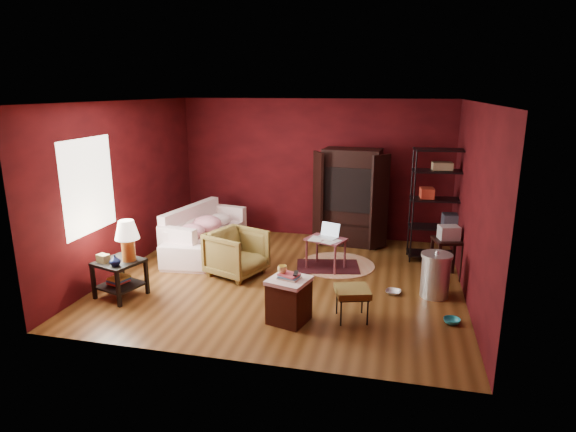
% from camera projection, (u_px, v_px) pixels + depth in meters
% --- Properties ---
extents(room, '(5.54, 5.04, 2.84)m').
position_uv_depth(room, '(282.00, 194.00, 7.44)').
color(room, brown).
rests_on(room, ground).
extents(sofa, '(0.84, 2.24, 0.86)m').
position_uv_depth(sofa, '(202.00, 230.00, 8.95)').
color(sofa, white).
rests_on(sofa, ground).
extents(armchair, '(0.99, 1.02, 0.83)m').
position_uv_depth(armchair, '(237.00, 251.00, 7.86)').
color(armchair, black).
rests_on(armchair, ground).
extents(pet_bowl_steel, '(0.24, 0.10, 0.23)m').
position_uv_depth(pet_bowl_steel, '(394.00, 287.00, 7.19)').
color(pet_bowl_steel, silver).
rests_on(pet_bowl_steel, ground).
extents(pet_bowl_turquoise, '(0.23, 0.14, 0.22)m').
position_uv_depth(pet_bowl_turquoise, '(452.00, 316.00, 6.28)').
color(pet_bowl_turquoise, teal).
rests_on(pet_bowl_turquoise, ground).
extents(vase, '(0.18, 0.19, 0.16)m').
position_uv_depth(vase, '(115.00, 261.00, 6.79)').
color(vase, '#0C163E').
rests_on(vase, side_table).
extents(mug, '(0.15, 0.13, 0.13)m').
position_uv_depth(mug, '(282.00, 268.00, 6.22)').
color(mug, '#FFE77C').
rests_on(mug, hamper).
extents(side_table, '(0.73, 0.73, 1.16)m').
position_uv_depth(side_table, '(123.00, 251.00, 6.98)').
color(side_table, black).
rests_on(side_table, ground).
extents(sofa_cushions, '(1.08, 1.98, 0.79)m').
position_uv_depth(sofa_cushions, '(203.00, 232.00, 9.00)').
color(sofa_cushions, white).
rests_on(sofa_cushions, sofa).
extents(hamper, '(0.60, 0.60, 0.69)m').
position_uv_depth(hamper, '(289.00, 299.00, 6.29)').
color(hamper, '#421B0F').
rests_on(hamper, ground).
extents(footstool, '(0.54, 0.54, 0.45)m').
position_uv_depth(footstool, '(352.00, 292.00, 6.33)').
color(footstool, black).
rests_on(footstool, ground).
extents(rug_round, '(1.35, 1.35, 0.01)m').
position_uv_depth(rug_round, '(337.00, 265.00, 8.40)').
color(rug_round, beige).
rests_on(rug_round, ground).
extents(rug_oriental, '(1.18, 0.90, 0.01)m').
position_uv_depth(rug_oriental, '(328.00, 266.00, 8.30)').
color(rug_oriental, '#4A131B').
rests_on(rug_oriental, ground).
extents(laptop_desk, '(0.74, 0.64, 0.78)m').
position_uv_depth(laptop_desk, '(326.00, 242.00, 8.12)').
color(laptop_desk, brown).
rests_on(laptop_desk, ground).
extents(tv_armoire, '(1.48, 0.86, 1.88)m').
position_uv_depth(tv_armoire, '(351.00, 195.00, 9.32)').
color(tv_armoire, black).
rests_on(tv_armoire, ground).
extents(wire_shelving, '(1.02, 0.52, 2.00)m').
position_uv_depth(wire_shelving, '(440.00, 200.00, 8.39)').
color(wire_shelving, black).
rests_on(wire_shelving, ground).
extents(small_stand, '(0.53, 0.53, 0.87)m').
position_uv_depth(small_stand, '(448.00, 239.00, 7.68)').
color(small_stand, black).
rests_on(small_stand, ground).
extents(trash_can, '(0.55, 0.55, 0.71)m').
position_uv_depth(trash_can, '(435.00, 275.00, 7.06)').
color(trash_can, white).
rests_on(trash_can, ground).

